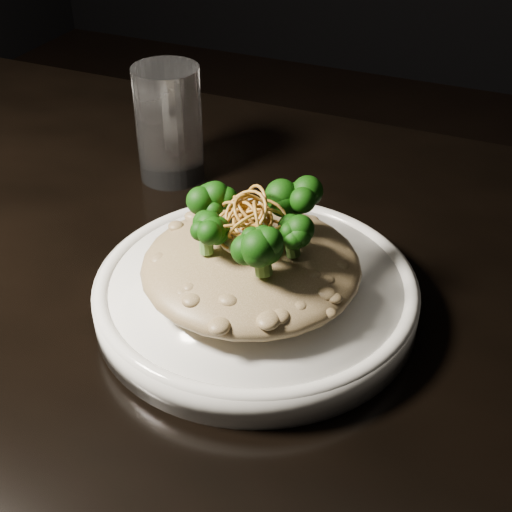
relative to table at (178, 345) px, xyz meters
The scene contains 7 objects.
table is the anchor object (origin of this frame).
plate 0.13m from the table, ahead, with size 0.27×0.27×0.03m, color white.
risotto 0.16m from the table, ahead, with size 0.18×0.18×0.04m, color brown.
broccoli 0.19m from the table, ahead, with size 0.12×0.12×0.04m, color black, non-canonical shape.
cheese 0.18m from the table, ahead, with size 0.05×0.05×0.01m, color silver.
shallots 0.20m from the table, ahead, with size 0.06×0.06×0.04m, color brown, non-canonical shape.
drinking_glass 0.24m from the table, 118.59° to the left, with size 0.07×0.07×0.13m, color white.
Camera 1 is at (0.28, -0.45, 1.14)m, focal length 50.00 mm.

